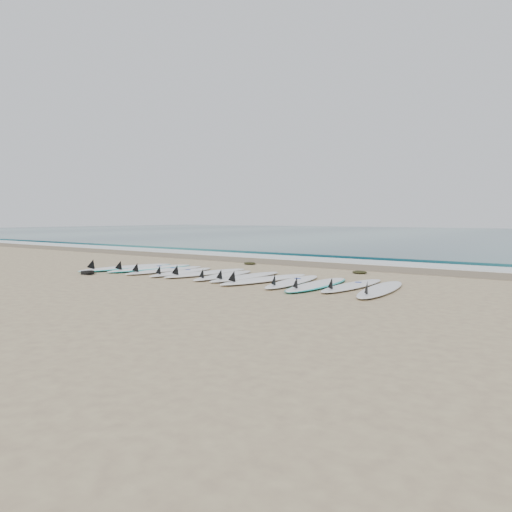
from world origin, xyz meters
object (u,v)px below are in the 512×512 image
Objects in this scene: surfboard_0 at (126,267)px; surfboard_11 at (380,289)px; leash_coil at (88,272)px; surfboard_6 at (244,276)px.

surfboard_0 is 1.09× the size of surfboard_11.
leash_coil is (0.22, -1.37, -0.00)m from surfboard_0.
surfboard_6 is 5.43× the size of leash_coil.
leash_coil is at bearing -175.45° from surfboard_11.
leash_coil is (-3.71, -1.58, -0.01)m from surfboard_6.
surfboard_6 reaches higher than leash_coil.
surfboard_0 is at bearing 98.96° from leash_coil.
surfboard_11 is (7.25, 0.13, 0.00)m from surfboard_0.
surfboard_11 reaches higher than leash_coil.
surfboard_11 is (3.33, -0.09, 0.00)m from surfboard_6.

